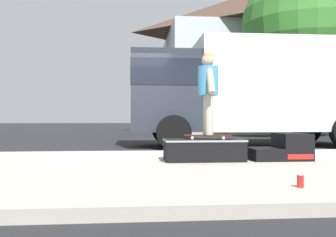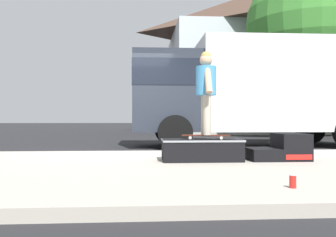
% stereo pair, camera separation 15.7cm
% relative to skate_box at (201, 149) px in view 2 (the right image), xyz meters
% --- Properties ---
extents(ground_plane, '(140.00, 140.00, 0.00)m').
position_rel_skate_box_xyz_m(ground_plane, '(-1.42, 2.45, -0.31)').
color(ground_plane, black).
extents(sidewalk_slab, '(50.00, 5.00, 0.12)m').
position_rel_skate_box_xyz_m(sidewalk_slab, '(-1.42, -0.55, -0.25)').
color(sidewalk_slab, '#A8A093').
rests_on(sidewalk_slab, ground).
extents(skate_box, '(1.28, 0.68, 0.34)m').
position_rel_skate_box_xyz_m(skate_box, '(0.00, 0.00, 0.00)').
color(skate_box, black).
rests_on(skate_box, sidewalk_slab).
extents(kicker_ramp, '(0.95, 0.65, 0.43)m').
position_rel_skate_box_xyz_m(kicker_ramp, '(1.34, -0.00, -0.01)').
color(kicker_ramp, black).
rests_on(kicker_ramp, sidewalk_slab).
extents(skateboard, '(0.80, 0.36, 0.07)m').
position_rel_skate_box_xyz_m(skateboard, '(0.09, 0.06, 0.22)').
color(skateboard, '#4C1E14').
rests_on(skateboard, skate_box).
extents(skater_kid, '(0.33, 0.70, 1.37)m').
position_rel_skate_box_xyz_m(skater_kid, '(0.09, 0.06, 1.03)').
color(skater_kid, '#B7AD99').
rests_on(skater_kid, skateboard).
extents(soda_can, '(0.07, 0.07, 0.13)m').
position_rel_skate_box_xyz_m(soda_can, '(0.51, -2.41, -0.12)').
color(soda_can, red).
rests_on(soda_can, sidewalk_slab).
extents(box_truck, '(6.91, 2.63, 3.05)m').
position_rel_skate_box_xyz_m(box_truck, '(2.20, 4.65, 1.40)').
color(box_truck, silver).
rests_on(box_truck, ground).
extents(street_tree_neighbour, '(5.70, 5.18, 7.34)m').
position_rel_skate_box_xyz_m(street_tree_neighbour, '(6.31, 9.02, 4.29)').
color(street_tree_neighbour, brown).
rests_on(street_tree_neighbour, ground).
extents(house_behind, '(9.54, 8.23, 8.40)m').
position_rel_skate_box_xyz_m(house_behind, '(5.38, 16.06, 3.94)').
color(house_behind, silver).
rests_on(house_behind, ground).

